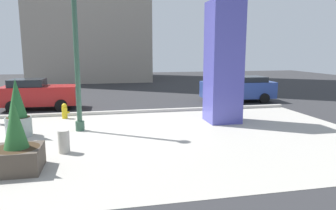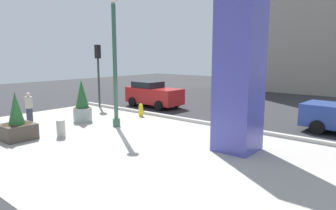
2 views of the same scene
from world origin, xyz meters
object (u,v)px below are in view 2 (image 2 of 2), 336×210
at_px(potted_plant_mid_plaza, 17,123).
at_px(car_curb_west, 153,94).
at_px(lamp_post, 115,65).
at_px(concrete_bollard, 61,129).
at_px(traffic_light_far_side, 98,65).
at_px(potted_plant_near_right, 82,104).
at_px(pedestrian_by_curb, 29,106).
at_px(art_pillar_blue, 239,78).
at_px(fire_hydrant, 141,110).

distance_m(potted_plant_mid_plaza, car_curb_west, 9.74).
bearing_deg(lamp_post, concrete_bollard, -96.48).
bearing_deg(traffic_light_far_side, potted_plant_mid_plaza, -61.07).
bearing_deg(concrete_bollard, traffic_light_far_side, 130.57).
height_order(potted_plant_near_right, pedestrian_by_curb, potted_plant_near_right).
height_order(lamp_post, potted_plant_near_right, lamp_post).
xyz_separation_m(concrete_bollard, pedestrian_by_curb, (-3.75, 0.46, 0.51)).
relative_size(lamp_post, car_curb_west, 1.52).
bearing_deg(potted_plant_mid_plaza, car_curb_west, 96.97).
distance_m(art_pillar_blue, pedestrian_by_curb, 10.93).
bearing_deg(traffic_light_far_side, art_pillar_blue, -13.24).
distance_m(lamp_post, potted_plant_mid_plaza, 4.99).
bearing_deg(pedestrian_by_curb, lamp_post, 30.23).
xyz_separation_m(potted_plant_near_right, pedestrian_by_curb, (-1.84, -1.96, -0.05)).
distance_m(lamp_post, concrete_bollard, 3.88).
height_order(art_pillar_blue, concrete_bollard, art_pillar_blue).
bearing_deg(potted_plant_near_right, potted_plant_mid_plaza, -77.28).
relative_size(lamp_post, pedestrian_by_curb, 3.87).
relative_size(potted_plant_near_right, pedestrian_by_curb, 1.40).
height_order(potted_plant_mid_plaza, fire_hydrant, potted_plant_mid_plaza).
xyz_separation_m(fire_hydrant, pedestrian_by_curb, (-3.21, -4.95, 0.51)).
xyz_separation_m(potted_plant_near_right, traffic_light_far_side, (-3.21, 3.57, 1.91)).
bearing_deg(potted_plant_near_right, traffic_light_far_side, 131.97).
distance_m(potted_plant_near_right, traffic_light_far_side, 5.16).
bearing_deg(art_pillar_blue, traffic_light_far_side, 166.76).
xyz_separation_m(art_pillar_blue, traffic_light_far_side, (-11.78, 2.77, 0.14)).
distance_m(concrete_bollard, car_curb_west, 8.61).
height_order(lamp_post, pedestrian_by_curb, lamp_post).
xyz_separation_m(lamp_post, traffic_light_far_side, (-5.44, 3.15, -0.18)).
xyz_separation_m(traffic_light_far_side, car_curb_west, (2.88, 2.32, -1.98)).
relative_size(art_pillar_blue, traffic_light_far_side, 1.29).
height_order(lamp_post, potted_plant_mid_plaza, lamp_post).
bearing_deg(traffic_light_far_side, lamp_post, -30.06).
relative_size(fire_hydrant, car_curb_west, 0.18).
height_order(concrete_bollard, traffic_light_far_side, traffic_light_far_side).
distance_m(lamp_post, traffic_light_far_side, 6.29).
distance_m(concrete_bollard, traffic_light_far_side, 8.25).
bearing_deg(traffic_light_far_side, potted_plant_near_right, -48.03).
distance_m(art_pillar_blue, fire_hydrant, 7.90).
relative_size(potted_plant_near_right, concrete_bollard, 2.98).
bearing_deg(car_curb_west, art_pillar_blue, -29.76).
bearing_deg(potted_plant_near_right, fire_hydrant, 65.54).
relative_size(art_pillar_blue, concrete_bollard, 7.20).
xyz_separation_m(potted_plant_mid_plaza, car_curb_west, (-1.18, 9.66, 0.17)).
bearing_deg(art_pillar_blue, lamp_post, -176.61).
height_order(concrete_bollard, pedestrian_by_curb, pedestrian_by_curb).
bearing_deg(lamp_post, car_curb_west, 115.10).
bearing_deg(potted_plant_mid_plaza, art_pillar_blue, 30.63).
bearing_deg(fire_hydrant, traffic_light_far_side, 172.87).
xyz_separation_m(car_curb_west, pedestrian_by_curb, (-1.52, -7.84, 0.02)).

